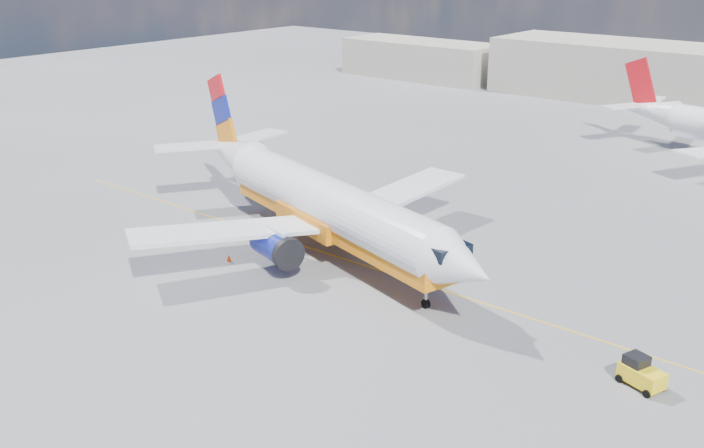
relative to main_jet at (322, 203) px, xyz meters
The scene contains 6 objects.
ground 7.89m from the main_jet, 28.91° to the right, with size 240.00×240.00×0.00m, color #59595D.
taxi_line 7.14m from the main_jet, ahead, with size 70.00×0.15×0.01m, color gold.
terminal_annex 78.86m from the main_jet, 119.53° to the left, with size 26.00×10.00×6.00m, color #B6AF9C.
main_jet is the anchor object (origin of this frame).
gse_tug 25.53m from the main_jet, ahead, with size 2.52×2.01×1.60m.
traffic_cone 7.78m from the main_jet, 120.83° to the right, with size 0.42×0.42×0.59m.
Camera 1 is at (29.85, -36.84, 21.55)m, focal length 40.00 mm.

